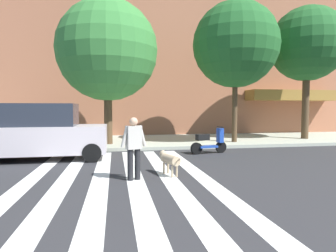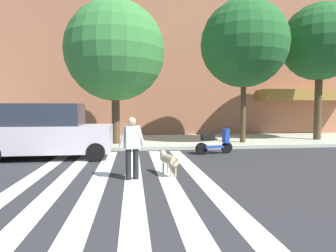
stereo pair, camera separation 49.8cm
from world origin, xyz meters
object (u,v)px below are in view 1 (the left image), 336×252
street_tree_middle (236,45)px  street_tree_nearest (107,51)px  parked_car_behind_first (43,133)px  pedestrian_dog_walker (134,145)px  dog_on_leash (169,159)px  parked_scooter (209,142)px  street_tree_further (307,44)px

street_tree_middle → street_tree_nearest: bearing=177.0°
parked_car_behind_first → street_tree_middle: 9.94m
pedestrian_dog_walker → dog_on_leash: (1.01, 0.38, -0.48)m
street_tree_nearest → street_tree_middle: street_tree_middle is taller
parked_car_behind_first → pedestrian_dog_walker: size_ratio=2.68×
parked_car_behind_first → dog_on_leash: parked_car_behind_first is taller
parked_scooter → street_tree_further: 9.06m
parked_car_behind_first → dog_on_leash: (4.06, -3.25, -0.54)m
street_tree_further → pedestrian_dog_walker: size_ratio=4.50×
parked_scooter → street_tree_nearest: 6.53m
parked_scooter → parked_car_behind_first: bearing=-177.7°
parked_scooter → street_tree_nearest: street_tree_nearest is taller
street_tree_middle → dog_on_leash: street_tree_middle is taller
pedestrian_dog_walker → dog_on_leash: bearing=20.8°
street_tree_middle → pedestrian_dog_walker: size_ratio=4.33×
street_tree_further → dog_on_leash: size_ratio=6.67×
parked_car_behind_first → dog_on_leash: 5.23m
parked_car_behind_first → street_tree_nearest: 5.31m
street_tree_nearest → street_tree_middle: 6.38m
street_tree_further → pedestrian_dog_walker: bearing=-144.6°
dog_on_leash → pedestrian_dog_walker: bearing=-159.2°
parked_car_behind_first → parked_scooter: (6.39, 0.26, -0.51)m
street_tree_middle → street_tree_further: size_ratio=0.96×
parked_scooter → street_tree_middle: bearing=49.1°
street_tree_nearest → street_tree_middle: bearing=-3.0°
parked_car_behind_first → pedestrian_dog_walker: 4.74m
street_tree_middle → pedestrian_dog_walker: 9.47m
parked_scooter → street_tree_further: street_tree_further is taller
street_tree_middle → pedestrian_dog_walker: street_tree_middle is taller
street_tree_further → pedestrian_dog_walker: (-10.16, -7.23, -4.52)m
street_tree_nearest → parked_scooter: bearing=-34.8°
street_tree_nearest → dog_on_leash: street_tree_nearest is taller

